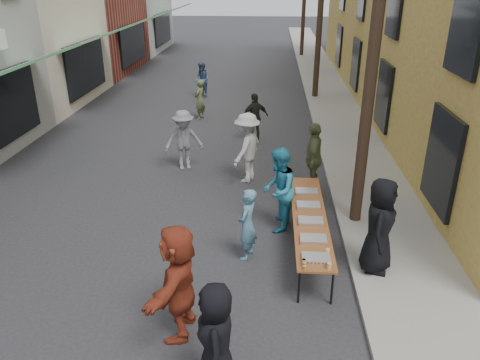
# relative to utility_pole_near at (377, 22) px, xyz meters

# --- Properties ---
(ground) EXTENTS (120.00, 120.00, 0.00)m
(ground) POSITION_rel_utility_pole_near_xyz_m (-4.30, -3.00, -4.50)
(ground) COLOR #28282B
(ground) RESTS_ON ground
(sidewalk) EXTENTS (2.20, 60.00, 0.10)m
(sidewalk) POSITION_rel_utility_pole_near_xyz_m (0.70, 12.00, -4.45)
(sidewalk) COLOR gray
(sidewalk) RESTS_ON ground
(storefront_row) EXTENTS (8.00, 37.00, 9.00)m
(storefront_row) POSITION_rel_utility_pole_near_xyz_m (-14.30, 11.96, -0.38)
(storefront_row) COLOR maroon
(storefront_row) RESTS_ON ground
(utility_pole_near) EXTENTS (0.26, 0.26, 9.00)m
(utility_pole_near) POSITION_rel_utility_pole_near_xyz_m (0.00, 0.00, 0.00)
(utility_pole_near) COLOR #2D2116
(utility_pole_near) RESTS_ON ground
(serving_table) EXTENTS (0.70, 4.00, 0.75)m
(serving_table) POSITION_rel_utility_pole_near_xyz_m (-1.18, -1.17, -3.79)
(serving_table) COLOR maroon
(serving_table) RESTS_ON ground
(catering_tray_sausage) EXTENTS (0.50, 0.33, 0.08)m
(catering_tray_sausage) POSITION_rel_utility_pole_near_xyz_m (-1.18, -2.82, -3.71)
(catering_tray_sausage) COLOR maroon
(catering_tray_sausage) RESTS_ON serving_table
(catering_tray_foil_b) EXTENTS (0.50, 0.33, 0.08)m
(catering_tray_foil_b) POSITION_rel_utility_pole_near_xyz_m (-1.18, -2.17, -3.71)
(catering_tray_foil_b) COLOR #B2B2B7
(catering_tray_foil_b) RESTS_ON serving_table
(catering_tray_buns) EXTENTS (0.50, 0.33, 0.08)m
(catering_tray_buns) POSITION_rel_utility_pole_near_xyz_m (-1.18, -1.47, -3.71)
(catering_tray_buns) COLOR tan
(catering_tray_buns) RESTS_ON serving_table
(catering_tray_foil_d) EXTENTS (0.50, 0.33, 0.08)m
(catering_tray_foil_d) POSITION_rel_utility_pole_near_xyz_m (-1.18, -0.77, -3.71)
(catering_tray_foil_d) COLOR #B2B2B7
(catering_tray_foil_d) RESTS_ON serving_table
(catering_tray_buns_end) EXTENTS (0.50, 0.33, 0.08)m
(catering_tray_buns_end) POSITION_rel_utility_pole_near_xyz_m (-1.18, -0.07, -3.71)
(catering_tray_buns_end) COLOR tan
(catering_tray_buns_end) RESTS_ON serving_table
(condiment_jar_a) EXTENTS (0.07, 0.07, 0.08)m
(condiment_jar_a) POSITION_rel_utility_pole_near_xyz_m (-1.40, -3.12, -3.71)
(condiment_jar_a) COLOR #A57F26
(condiment_jar_a) RESTS_ON serving_table
(condiment_jar_b) EXTENTS (0.07, 0.07, 0.08)m
(condiment_jar_b) POSITION_rel_utility_pole_near_xyz_m (-1.40, -3.02, -3.71)
(condiment_jar_b) COLOR #A57F26
(condiment_jar_b) RESTS_ON serving_table
(condiment_jar_c) EXTENTS (0.07, 0.07, 0.08)m
(condiment_jar_c) POSITION_rel_utility_pole_near_xyz_m (-1.40, -2.92, -3.71)
(condiment_jar_c) COLOR #A57F26
(condiment_jar_c) RESTS_ON serving_table
(cup_stack) EXTENTS (0.08, 0.08, 0.12)m
(cup_stack) POSITION_rel_utility_pole_near_xyz_m (-0.98, -3.07, -3.69)
(cup_stack) COLOR tan
(cup_stack) RESTS_ON serving_table
(guest_front_a) EXTENTS (0.64, 0.90, 1.74)m
(guest_front_a) POSITION_rel_utility_pole_near_xyz_m (-2.70, -5.00, -3.63)
(guest_front_a) COLOR black
(guest_front_a) RESTS_ON ground
(guest_front_b) EXTENTS (0.51, 0.64, 1.54)m
(guest_front_b) POSITION_rel_utility_pole_near_xyz_m (-2.46, -1.64, -3.73)
(guest_front_b) COLOR teal
(guest_front_b) RESTS_ON ground
(guest_front_c) EXTENTS (0.87, 1.04, 1.94)m
(guest_front_c) POSITION_rel_utility_pole_near_xyz_m (-1.83, -0.39, -3.53)
(guest_front_c) COLOR teal
(guest_front_c) RESTS_ON ground
(guest_front_d) EXTENTS (1.18, 1.45, 1.96)m
(guest_front_d) POSITION_rel_utility_pole_near_xyz_m (-2.68, 2.25, -3.52)
(guest_front_d) COLOR beige
(guest_front_d) RESTS_ON ground
(guest_front_e) EXTENTS (0.66, 1.20, 1.93)m
(guest_front_e) POSITION_rel_utility_pole_near_xyz_m (-0.90, 1.64, -3.54)
(guest_front_e) COLOR #616D3F
(guest_front_e) RESTS_ON ground
(guest_queue_back) EXTENTS (0.76, 1.86, 1.95)m
(guest_queue_back) POSITION_rel_utility_pole_near_xyz_m (-3.42, -3.89, -3.52)
(guest_queue_back) COLOR #9E3A22
(guest_queue_back) RESTS_ON ground
(server) EXTENTS (0.86, 1.07, 1.90)m
(server) POSITION_rel_utility_pole_near_xyz_m (0.05, -2.02, -3.45)
(server) COLOR black
(server) RESTS_ON sidewalk
(passerby_left) EXTENTS (1.31, 1.01, 1.79)m
(passerby_left) POSITION_rel_utility_pole_near_xyz_m (-4.58, 3.04, -3.61)
(passerby_left) COLOR slate
(passerby_left) RESTS_ON ground
(passerby_mid) EXTENTS (1.05, 0.77, 1.66)m
(passerby_mid) POSITION_rel_utility_pole_near_xyz_m (-2.58, 5.78, -3.67)
(passerby_mid) COLOR black
(passerby_mid) RESTS_ON ground
(passerby_right) EXTENTS (0.54, 0.66, 1.58)m
(passerby_right) POSITION_rel_utility_pole_near_xyz_m (-4.87, 8.22, -3.71)
(passerby_right) COLOR #56653A
(passerby_right) RESTS_ON ground
(passerby_far) EXTENTS (0.97, 1.00, 1.63)m
(passerby_far) POSITION_rel_utility_pole_near_xyz_m (-5.30, 11.89, -3.69)
(passerby_far) COLOR #41557D
(passerby_far) RESTS_ON ground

